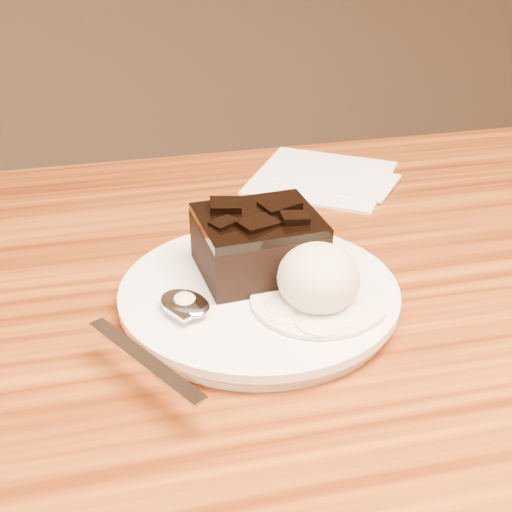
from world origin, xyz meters
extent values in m
cylinder|color=white|center=(-0.08, 0.07, 0.76)|extent=(0.21, 0.21, 0.02)
cube|color=black|center=(-0.07, 0.10, 0.79)|extent=(0.10, 0.09, 0.04)
ellipsoid|color=#EEE0C8|center=(-0.04, 0.04, 0.79)|extent=(0.06, 0.06, 0.05)
cylinder|color=white|center=(-0.04, 0.04, 0.77)|extent=(0.10, 0.10, 0.00)
cube|color=white|center=(0.05, 0.30, 0.75)|extent=(0.19, 0.19, 0.01)
cube|color=black|center=(-0.02, 0.04, 0.77)|extent=(0.01, 0.01, 0.00)
cube|color=black|center=(-0.03, 0.03, 0.77)|extent=(0.01, 0.01, 0.00)
camera|label=1|loc=(-0.19, -0.39, 1.06)|focal=52.29mm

